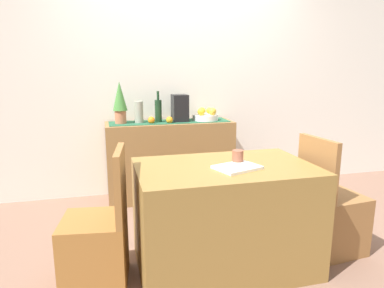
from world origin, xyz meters
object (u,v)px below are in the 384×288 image
object	(u,v)px
chair_by_corner	(330,217)
wine_bottle	(158,110)
sideboard_console	(170,160)
fruit_bowl	(205,117)
coffee_maker	(180,108)
ceramic_vase	(139,112)
open_book	(237,167)
coffee_cup	(238,157)
chair_near_window	(97,245)
potted_plant	(120,101)
dining_table	(224,216)

from	to	relation	value
chair_by_corner	wine_bottle	bearing A→B (deg)	127.10
sideboard_console	fruit_bowl	size ratio (longest dim) A/B	4.82
coffee_maker	ceramic_vase	xyz separation A→B (m)	(-0.43, 0.00, -0.03)
sideboard_console	open_book	xyz separation A→B (m)	(0.16, -1.53, 0.33)
coffee_cup	chair_near_window	world-z (taller)	chair_near_window
wine_bottle	potted_plant	world-z (taller)	potted_plant
wine_bottle	potted_plant	bearing A→B (deg)	180.00
sideboard_console	fruit_bowl	distance (m)	0.60
wine_bottle	fruit_bowl	bearing A→B (deg)	0.00
open_book	chair_by_corner	distance (m)	0.95
ceramic_vase	wine_bottle	bearing A→B (deg)	0.00
sideboard_console	chair_near_window	xyz separation A→B (m)	(-0.76, -1.44, -0.15)
fruit_bowl	dining_table	bearing A→B (deg)	-101.26
dining_table	open_book	xyz separation A→B (m)	(0.05, -0.09, 0.38)
open_book	potted_plant	bearing A→B (deg)	94.25
chair_by_corner	coffee_maker	bearing A→B (deg)	120.83
fruit_bowl	ceramic_vase	xyz separation A→B (m)	(-0.71, 0.00, 0.08)
ceramic_vase	chair_by_corner	bearing A→B (deg)	-48.15
potted_plant	wine_bottle	bearing A→B (deg)	0.00
coffee_maker	sideboard_console	bearing A→B (deg)	180.00
coffee_maker	potted_plant	xyz separation A→B (m)	(-0.62, 0.00, 0.09)
coffee_cup	open_book	bearing A→B (deg)	-112.77
fruit_bowl	wine_bottle	size ratio (longest dim) A/B	0.85
coffee_cup	chair_near_window	xyz separation A→B (m)	(-0.96, -0.02, -0.52)
fruit_bowl	wine_bottle	xyz separation A→B (m)	(-0.51, 0.00, 0.09)
dining_table	chair_by_corner	bearing A→B (deg)	-0.11
chair_near_window	chair_by_corner	world-z (taller)	same
potted_plant	open_book	xyz separation A→B (m)	(0.66, -1.53, -0.31)
sideboard_console	dining_table	size ratio (longest dim) A/B	1.11
coffee_cup	chair_by_corner	distance (m)	0.93
fruit_bowl	coffee_cup	world-z (taller)	fruit_bowl
sideboard_console	chair_by_corner	bearing A→B (deg)	-56.08
dining_table	wine_bottle	bearing A→B (deg)	98.91
coffee_cup	chair_by_corner	bearing A→B (deg)	-1.45
open_book	chair_near_window	size ratio (longest dim) A/B	0.31
wine_bottle	chair_by_corner	size ratio (longest dim) A/B	0.36
open_book	coffee_cup	bearing A→B (deg)	48.03
open_book	dining_table	bearing A→B (deg)	99.78
dining_table	chair_near_window	xyz separation A→B (m)	(-0.86, -0.00, -0.10)
ceramic_vase	dining_table	bearing A→B (deg)	-73.50
coffee_cup	chair_near_window	size ratio (longest dim) A/B	0.11
wine_bottle	ceramic_vase	distance (m)	0.20
dining_table	ceramic_vase	bearing A→B (deg)	106.50
ceramic_vase	chair_by_corner	xyz separation A→B (m)	(1.29, -1.44, -0.68)
potted_plant	sideboard_console	bearing A→B (deg)	0.00
sideboard_console	coffee_cup	world-z (taller)	coffee_cup
sideboard_console	coffee_cup	xyz separation A→B (m)	(0.20, -1.42, 0.37)
fruit_bowl	potted_plant	xyz separation A→B (m)	(-0.90, 0.00, 0.20)
fruit_bowl	potted_plant	distance (m)	0.92
coffee_maker	chair_by_corner	bearing A→B (deg)	-59.17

